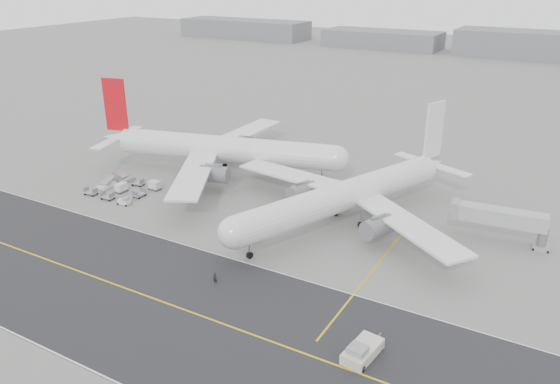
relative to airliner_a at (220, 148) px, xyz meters
The scene contains 10 objects.
ground 36.58m from the airliner_a, 59.73° to the right, with size 700.00×700.00×0.00m, color gray.
taxiway 54.67m from the airliner_a, 64.72° to the right, with size 220.00×59.00×0.03m.
horizon_buildings 233.96m from the airliner_a, 78.11° to the left, with size 520.00×28.00×28.00m, color slate, non-canonical shape.
airliner_a is the anchor object (origin of this frame).
airliner_b 38.53m from the airliner_a, 15.39° to the right, with size 54.20×55.32×20.08m.
pushback_tug 71.71m from the airliner_a, 40.23° to the right, with size 3.80×8.51×2.40m.
jet_bridge 64.12m from the airliner_a, ahead, with size 17.45×4.78×6.53m.
gse_cluster 24.51m from the airliner_a, 120.04° to the right, with size 18.12×17.49×2.10m, color #9C9CA1, non-canonical shape.
stray_dolly 36.97m from the airliner_a, 45.07° to the right, with size 1.49×2.42×1.49m, color silver, non-canonical shape.
ground_crew_a 50.07m from the airliner_a, 55.69° to the right, with size 0.69×0.46×1.90m, color black.
Camera 1 is at (55.09, -68.95, 46.13)m, focal length 35.00 mm.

